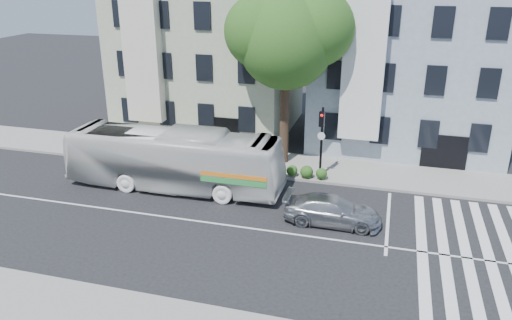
% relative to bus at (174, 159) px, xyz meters
% --- Properties ---
extents(ground, '(120.00, 120.00, 0.00)m').
position_rel_bus_xyz_m(ground, '(4.96, -3.36, -1.67)').
color(ground, black).
rests_on(ground, ground).
extents(sidewalk_far, '(80.00, 4.00, 0.15)m').
position_rel_bus_xyz_m(sidewalk_far, '(4.96, 4.64, -1.59)').
color(sidewalk_far, gray).
rests_on(sidewalk_far, ground).
extents(building_left, '(12.00, 10.00, 11.00)m').
position_rel_bus_xyz_m(building_left, '(-2.04, 11.64, 3.83)').
color(building_left, '#9EA68B').
rests_on(building_left, ground).
extents(building_right, '(12.00, 10.00, 11.00)m').
position_rel_bus_xyz_m(building_right, '(11.96, 11.64, 3.83)').
color(building_right, '#868F9F').
rests_on(building_right, ground).
extents(street_tree, '(7.30, 5.90, 11.10)m').
position_rel_bus_xyz_m(street_tree, '(5.02, 5.38, 6.17)').
color(street_tree, '#2D2116').
rests_on(street_tree, ground).
extents(bus, '(2.93, 11.99, 3.33)m').
position_rel_bus_xyz_m(bus, '(0.00, 0.00, 0.00)').
color(bus, silver).
rests_on(bus, ground).
extents(sedan, '(1.90, 4.61, 1.33)m').
position_rel_bus_xyz_m(sedan, '(8.88, -1.81, -1.00)').
color(sedan, '#A9ABB0').
rests_on(sedan, ground).
extents(hedge, '(8.54, 1.92, 0.70)m').
position_rel_bus_xyz_m(hedge, '(3.40, 2.94, -1.17)').
color(hedge, '#1B531B').
rests_on(hedge, sidewalk_far).
extents(traffic_signal, '(0.44, 0.53, 4.21)m').
position_rel_bus_xyz_m(traffic_signal, '(7.49, 3.34, 1.06)').
color(traffic_signal, black).
rests_on(traffic_signal, ground).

